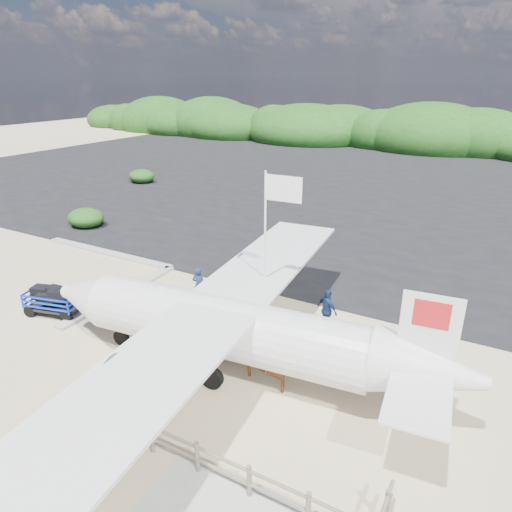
{
  "coord_description": "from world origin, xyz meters",
  "views": [
    {
      "loc": [
        10.03,
        -11.92,
        9.43
      ],
      "look_at": [
        0.83,
        4.63,
        1.9
      ],
      "focal_mm": 32.0,
      "sensor_mm": 36.0,
      "label": 1
    }
  ],
  "objects_px": {
    "signboard": "(265,384)",
    "crew_b": "(245,295)",
    "crew_c": "(327,310)",
    "aircraft_small": "(263,167)",
    "flagpole": "(264,341)",
    "crew_a": "(199,285)",
    "baggage_cart": "(57,314)"
  },
  "relations": [
    {
      "from": "signboard",
      "to": "crew_b",
      "type": "relative_size",
      "value": 0.81
    },
    {
      "from": "crew_c",
      "to": "aircraft_small",
      "type": "relative_size",
      "value": 0.21
    },
    {
      "from": "flagpole",
      "to": "crew_c",
      "type": "height_order",
      "value": "flagpole"
    },
    {
      "from": "flagpole",
      "to": "aircraft_small",
      "type": "distance_m",
      "value": 35.5
    },
    {
      "from": "signboard",
      "to": "crew_a",
      "type": "bearing_deg",
      "value": 154.62
    },
    {
      "from": "signboard",
      "to": "crew_b",
      "type": "xyz_separation_m",
      "value": [
        -2.9,
        3.62,
        0.95
      ]
    },
    {
      "from": "baggage_cart",
      "to": "crew_c",
      "type": "distance_m",
      "value": 11.37
    },
    {
      "from": "crew_c",
      "to": "flagpole",
      "type": "bearing_deg",
      "value": 73.0
    },
    {
      "from": "flagpole",
      "to": "crew_c",
      "type": "bearing_deg",
      "value": 48.48
    },
    {
      "from": "flagpole",
      "to": "crew_b",
      "type": "distance_m",
      "value": 2.34
    },
    {
      "from": "baggage_cart",
      "to": "crew_c",
      "type": "height_order",
      "value": "crew_c"
    },
    {
      "from": "crew_a",
      "to": "crew_b",
      "type": "distance_m",
      "value": 2.4
    },
    {
      "from": "signboard",
      "to": "crew_a",
      "type": "distance_m",
      "value": 6.51
    },
    {
      "from": "crew_a",
      "to": "crew_c",
      "type": "bearing_deg",
      "value": 170.63
    },
    {
      "from": "flagpole",
      "to": "baggage_cart",
      "type": "bearing_deg",
      "value": -164.57
    },
    {
      "from": "baggage_cart",
      "to": "aircraft_small",
      "type": "height_order",
      "value": "aircraft_small"
    },
    {
      "from": "flagpole",
      "to": "crew_a",
      "type": "relative_size",
      "value": 3.95
    },
    {
      "from": "flagpole",
      "to": "signboard",
      "type": "height_order",
      "value": "flagpole"
    },
    {
      "from": "flagpole",
      "to": "crew_b",
      "type": "relative_size",
      "value": 3.42
    },
    {
      "from": "crew_c",
      "to": "aircraft_small",
      "type": "bearing_deg",
      "value": -33.04
    },
    {
      "from": "aircraft_small",
      "to": "crew_a",
      "type": "bearing_deg",
      "value": 71.95
    },
    {
      "from": "signboard",
      "to": "crew_c",
      "type": "distance_m",
      "value": 4.34
    },
    {
      "from": "baggage_cart",
      "to": "signboard",
      "type": "distance_m",
      "value": 9.97
    },
    {
      "from": "crew_b",
      "to": "crew_c",
      "type": "xyz_separation_m",
      "value": [
        3.39,
        0.61,
        -0.09
      ]
    },
    {
      "from": "flagpole",
      "to": "signboard",
      "type": "distance_m",
      "value": 2.58
    },
    {
      "from": "flagpole",
      "to": "crew_c",
      "type": "xyz_separation_m",
      "value": [
        1.74,
        1.97,
        0.86
      ]
    },
    {
      "from": "crew_a",
      "to": "signboard",
      "type": "bearing_deg",
      "value": 130.45
    },
    {
      "from": "crew_a",
      "to": "crew_c",
      "type": "distance_m",
      "value": 5.81
    },
    {
      "from": "crew_a",
      "to": "baggage_cart",
      "type": "bearing_deg",
      "value": 24.82
    },
    {
      "from": "flagpole",
      "to": "crew_b",
      "type": "height_order",
      "value": "flagpole"
    },
    {
      "from": "flagpole",
      "to": "crew_a",
      "type": "distance_m",
      "value": 4.37
    },
    {
      "from": "baggage_cart",
      "to": "aircraft_small",
      "type": "distance_m",
      "value": 34.61
    }
  ]
}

